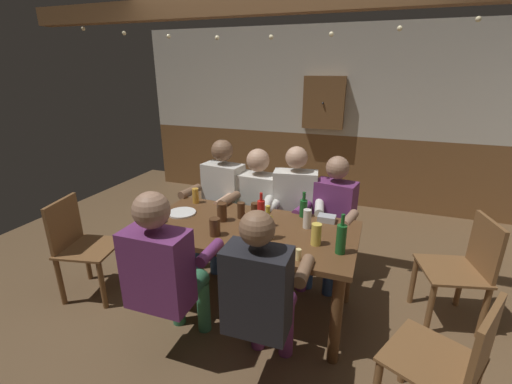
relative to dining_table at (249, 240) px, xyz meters
name	(u,v)px	position (x,y,z in m)	size (l,w,h in m)	color
ground_plane	(245,312)	(0.00, -0.09, -0.63)	(6.64, 6.64, 0.00)	brown
back_wall_upper	(320,81)	(0.00, 2.73, 1.11)	(5.29, 0.12, 1.45)	beige
back_wall_wainscot	(315,167)	(0.00, 2.73, -0.12)	(5.29, 0.12, 1.01)	brown
ceiling_beam	(274,3)	(0.00, 0.55, 1.75)	(4.76, 0.14, 0.16)	brown
dining_table	(249,240)	(0.00, 0.00, 0.00)	(1.66, 0.86, 0.74)	brown
person_0	(220,196)	(-0.57, 0.66, 0.06)	(0.57, 0.56, 1.26)	silver
person_1	(255,203)	(-0.19, 0.67, 0.04)	(0.57, 0.55, 1.20)	silver
person_2	(294,208)	(0.20, 0.65, 0.05)	(0.58, 0.57, 1.25)	silver
person_3	(331,215)	(0.55, 0.66, 0.03)	(0.55, 0.57, 1.19)	#6B2D66
person_4	(164,268)	(-0.33, -0.66, 0.06)	(0.55, 0.52, 1.24)	#6B2D66
person_5	(261,292)	(0.33, -0.66, 0.04)	(0.52, 0.51, 1.22)	black
chair_empty_near_right	(463,268)	(1.60, 0.41, -0.15)	(0.54, 0.54, 0.88)	brown
chair_empty_near_left	(449,365)	(1.36, -0.65, -0.15)	(0.59, 0.59, 0.88)	brown
chair_empty_far_end	(81,245)	(-1.44, -0.31, -0.15)	(0.52, 0.52, 0.88)	brown
table_candle	(298,255)	(0.48, -0.34, 0.15)	(0.04, 0.04, 0.08)	#F9E08C
condiment_caddy	(327,218)	(0.55, 0.33, 0.13)	(0.14, 0.10, 0.05)	#B2B7BC
plate_0	(182,213)	(-0.64, 0.06, 0.12)	(0.24, 0.24, 0.01)	white
plate_1	(248,249)	(0.12, -0.33, 0.12)	(0.21, 0.21, 0.01)	white
bottle_0	(341,238)	(0.72, -0.16, 0.22)	(0.07, 0.07, 0.28)	#195923
bottle_1	(268,227)	(0.20, -0.13, 0.21)	(0.07, 0.07, 0.26)	gold
bottle_2	(261,213)	(0.09, 0.04, 0.22)	(0.06, 0.06, 0.28)	red
bottle_3	(304,207)	(0.35, 0.36, 0.19)	(0.06, 0.06, 0.22)	#195923
pint_glass_0	(316,235)	(0.54, -0.10, 0.19)	(0.07, 0.07, 0.16)	#E5C64C
pint_glass_1	(255,210)	(-0.02, 0.20, 0.17)	(0.07, 0.07, 0.13)	#4C2D19
pint_glass_2	(222,212)	(-0.25, 0.05, 0.18)	(0.08, 0.08, 0.15)	#4C2D19
pint_glass_3	(307,219)	(0.43, 0.15, 0.18)	(0.06, 0.06, 0.15)	white
pint_glass_4	(241,210)	(-0.13, 0.15, 0.18)	(0.06, 0.06, 0.14)	#4C2D19
pint_glass_5	(154,215)	(-0.74, -0.18, 0.18)	(0.07, 0.07, 0.14)	#4C2D19
pint_glass_6	(215,227)	(-0.19, -0.21, 0.18)	(0.08, 0.08, 0.14)	#4C2D19
pint_glass_7	(196,196)	(-0.65, 0.32, 0.18)	(0.06, 0.06, 0.14)	gold
wall_dart_cabinet	(324,103)	(0.10, 2.60, 0.84)	(0.56, 0.15, 0.70)	brown
string_lights	(271,30)	(0.00, 0.50, 1.56)	(3.74, 0.04, 0.16)	#F9EAB2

